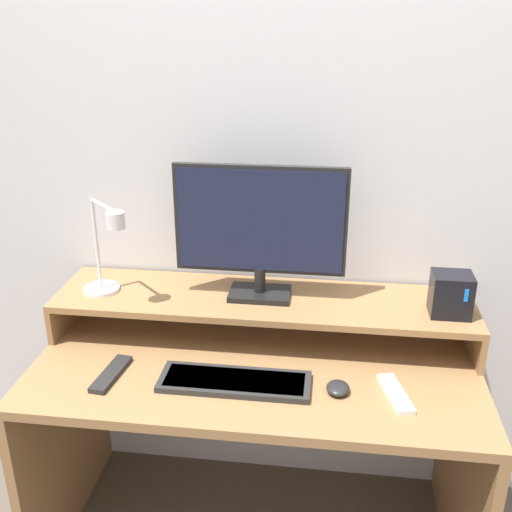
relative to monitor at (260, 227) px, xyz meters
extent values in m
cube|color=silver|center=(0.01, 0.19, 0.17)|extent=(6.00, 0.05, 2.50)
cube|color=olive|center=(0.01, -0.18, -0.39)|extent=(1.36, 0.67, 0.03)
cube|color=olive|center=(-0.65, -0.18, -0.74)|extent=(0.03, 0.67, 0.67)
cube|color=olive|center=(0.67, -0.18, -0.74)|extent=(0.03, 0.67, 0.67)
cube|color=olive|center=(-0.66, -0.01, -0.32)|extent=(0.02, 0.32, 0.12)
cube|color=olive|center=(0.68, -0.01, -0.32)|extent=(0.02, 0.32, 0.12)
cube|color=olive|center=(0.01, -0.01, -0.25)|extent=(1.36, 0.32, 0.02)
cube|color=black|center=(0.00, 0.00, -0.23)|extent=(0.20, 0.13, 0.02)
cylinder|color=black|center=(0.00, 0.00, -0.18)|extent=(0.04, 0.04, 0.08)
cube|color=black|center=(0.00, 0.00, 0.02)|extent=(0.54, 0.02, 0.35)
cube|color=#191E38|center=(0.00, -0.01, 0.02)|extent=(0.52, 0.01, 0.32)
cylinder|color=silver|center=(-0.53, -0.03, -0.23)|extent=(0.12, 0.12, 0.01)
cylinder|color=silver|center=(-0.53, -0.03, -0.07)|extent=(0.01, 0.01, 0.30)
cylinder|color=silver|center=(-0.47, -0.08, 0.08)|extent=(0.12, 0.12, 0.01)
cylinder|color=silver|center=(-0.41, -0.14, 0.05)|extent=(0.06, 0.06, 0.05)
cube|color=black|center=(0.59, -0.05, -0.17)|extent=(0.12, 0.10, 0.13)
cube|color=#1972F2|center=(0.62, -0.10, -0.15)|extent=(0.01, 0.00, 0.04)
cube|color=#282828|center=(-0.04, -0.31, -0.37)|extent=(0.44, 0.14, 0.02)
cube|color=black|center=(-0.04, -0.31, -0.36)|extent=(0.40, 0.12, 0.01)
ellipsoid|color=black|center=(0.26, -0.31, -0.36)|extent=(0.07, 0.08, 0.03)
cube|color=black|center=(-0.40, -0.31, -0.37)|extent=(0.07, 0.19, 0.02)
cube|color=white|center=(0.42, -0.30, -0.37)|extent=(0.10, 0.19, 0.02)
camera|label=1|loc=(0.22, -1.74, 0.62)|focal=42.00mm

